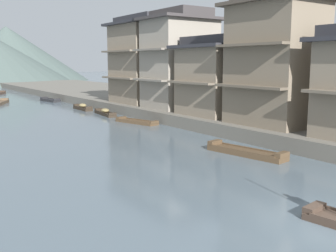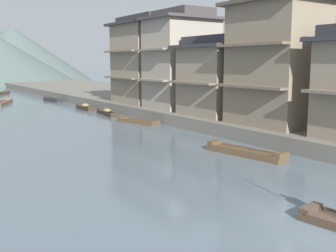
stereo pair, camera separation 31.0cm
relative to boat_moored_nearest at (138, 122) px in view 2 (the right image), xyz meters
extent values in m
plane|color=slate|center=(-5.78, -21.83, -0.13)|extent=(400.00, 400.00, 0.00)
cube|color=#6B665B|center=(10.35, 8.17, 0.33)|extent=(18.00, 110.00, 0.92)
cube|color=#423328|center=(-5.42, -21.14, 0.18)|extent=(1.02, 0.50, 0.19)
cube|color=brown|center=(0.00, 0.00, -0.03)|extent=(2.02, 4.29, 0.20)
cube|color=brown|center=(-0.47, 1.87, 0.16)|extent=(0.99, 0.58, 0.18)
cube|color=brown|center=(0.47, -1.87, 0.16)|extent=(0.99, 0.58, 0.18)
cube|color=brown|center=(-0.46, -0.12, 0.11)|extent=(0.98, 3.57, 0.08)
cube|color=brown|center=(0.46, 0.12, 0.11)|extent=(0.98, 3.57, 0.08)
cube|color=brown|center=(-0.90, -13.54, 0.01)|extent=(1.78, 4.80, 0.27)
cube|color=brown|center=(-1.26, -11.38, 0.27)|extent=(0.97, 0.51, 0.25)
cube|color=brown|center=(-0.55, -15.71, 0.27)|extent=(0.97, 0.51, 0.25)
cube|color=brown|center=(-1.37, -13.62, 0.19)|extent=(0.76, 4.15, 0.08)
cube|color=brown|center=(-0.44, -13.47, 0.19)|extent=(0.76, 4.15, 0.08)
cube|color=#33281E|center=(0.03, 11.66, 0.00)|extent=(0.89, 3.62, 0.26)
cube|color=#33281E|center=(0.06, 13.32, 0.25)|extent=(0.75, 0.37, 0.23)
cube|color=#33281E|center=(0.01, 10.01, 0.25)|extent=(0.75, 0.37, 0.23)
cube|color=#33281E|center=(-0.34, 11.67, 0.17)|extent=(0.13, 3.11, 0.08)
cube|color=#33281E|center=(0.41, 11.65, 0.17)|extent=(0.13, 3.11, 0.08)
ellipsoid|color=olive|center=(0.03, 11.66, 0.34)|extent=(0.76, 1.05, 0.41)
cube|color=#232326|center=(0.15, 22.79, 0.00)|extent=(1.62, 3.87, 0.25)
cube|color=#232326|center=(-0.11, 24.49, 0.23)|extent=(1.00, 0.50, 0.22)
cube|color=#232326|center=(0.41, 21.08, 0.23)|extent=(1.00, 0.50, 0.22)
cube|color=#232326|center=(-0.34, 22.71, 0.16)|extent=(0.57, 3.23, 0.08)
cube|color=#232326|center=(0.63, 22.86, 0.16)|extent=(0.57, 3.23, 0.08)
cube|color=brown|center=(-6.23, 22.35, 0.02)|extent=(3.39, 5.54, 0.29)
cube|color=brown|center=(-5.07, 24.76, 0.30)|extent=(1.02, 0.74, 0.26)
cube|color=brown|center=(-5.78, 22.14, 0.21)|extent=(2.29, 4.67, 0.08)
cube|color=#423328|center=(-3.50, 38.05, 0.01)|extent=(3.93, 4.88, 0.27)
cube|color=#423328|center=(-2.02, 40.08, 0.26)|extent=(0.92, 0.80, 0.24)
cube|color=#423328|center=(-3.15, 37.79, 0.18)|extent=(2.91, 3.95, 0.08)
ellipsoid|color=#4C6B42|center=(-3.50, 38.05, 0.38)|extent=(1.42, 1.50, 0.48)
cube|color=#33281E|center=(0.13, 6.34, -0.01)|extent=(1.30, 4.34, 0.23)
cube|color=#33281E|center=(0.36, 8.31, 0.21)|extent=(0.77, 0.44, 0.21)
cube|color=#33281E|center=(-0.09, 4.36, 0.21)|extent=(0.77, 0.44, 0.21)
cube|color=#33281E|center=(-0.23, 6.38, 0.15)|extent=(0.51, 3.76, 0.08)
cube|color=#33281E|center=(0.50, 6.30, 0.15)|extent=(0.51, 3.76, 0.08)
ellipsoid|color=olive|center=(0.13, 6.34, 0.31)|extent=(0.85, 1.11, 0.40)
cube|color=#7F705B|center=(4.27, -10.83, 4.69)|extent=(4.04, 5.61, 7.80)
cube|color=brown|center=(1.90, -10.83, 3.39)|extent=(0.70, 5.61, 0.16)
cube|color=brown|center=(1.90, -10.83, 5.99)|extent=(0.70, 5.61, 0.16)
cube|color=#4C4238|center=(4.27, -10.83, 8.71)|extent=(4.94, 6.51, 0.24)
cube|color=gray|center=(4.32, -4.77, 3.39)|extent=(4.12, 5.07, 5.20)
cube|color=#6E6151|center=(1.90, -4.77, 3.39)|extent=(0.70, 5.07, 0.16)
cube|color=#2D2D33|center=(4.32, -4.77, 6.11)|extent=(5.02, 5.97, 0.24)
cube|color=#2D2D33|center=(4.32, -4.77, 6.58)|extent=(2.47, 5.97, 0.70)
cube|color=gray|center=(5.10, 0.97, 4.69)|extent=(5.69, 4.73, 7.80)
cube|color=gray|center=(1.90, 0.97, 3.39)|extent=(0.70, 4.73, 0.16)
cube|color=gray|center=(1.90, 0.97, 5.99)|extent=(0.70, 4.73, 0.16)
cube|color=#3D3838|center=(5.10, 0.97, 8.71)|extent=(6.59, 5.63, 0.24)
cube|color=#3D3838|center=(5.10, 0.97, 9.18)|extent=(3.41, 5.63, 0.70)
cube|color=gray|center=(4.57, 6.89, 4.69)|extent=(4.63, 6.03, 7.80)
cube|color=#6E6151|center=(1.90, 6.89, 3.39)|extent=(0.70, 6.03, 0.16)
cube|color=#6E6151|center=(1.90, 6.89, 5.99)|extent=(0.70, 6.03, 0.16)
cube|color=#2D2D33|center=(4.57, 6.89, 8.71)|extent=(5.53, 6.93, 0.24)
cube|color=#2D2D33|center=(4.57, 6.89, 9.18)|extent=(2.78, 6.93, 0.70)
cone|color=#4C5B56|center=(10.25, 89.41, 7.30)|extent=(43.75, 43.75, 14.85)
camera|label=1|loc=(-16.50, -28.81, 4.90)|focal=42.82mm
camera|label=2|loc=(-16.24, -28.98, 4.90)|focal=42.82mm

